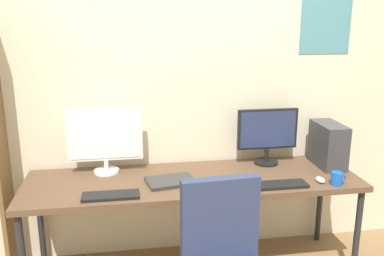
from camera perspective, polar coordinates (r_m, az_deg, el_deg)
wall_back at (r=3.23m, az=-1.02°, el=5.31°), size 4.72×0.11×2.60m
desk at (r=3.00m, az=0.15°, el=-7.63°), size 2.32×0.68×0.74m
monitor_left at (r=3.07m, az=-11.63°, el=-1.32°), size 0.53×0.18×0.47m
monitor_right at (r=3.24m, az=10.08°, el=-0.71°), size 0.46×0.18×0.43m
pc_tower at (r=3.33m, az=17.81°, el=-2.15°), size 0.17×0.34×0.33m
keyboard_left at (r=2.73m, az=-10.86°, el=-8.91°), size 0.36×0.13×0.02m
keyboard_right at (r=2.91m, az=11.95°, el=-7.45°), size 0.34×0.13×0.02m
computer_mouse at (r=3.04m, az=16.85°, el=-6.66°), size 0.06×0.10×0.03m
laptop_closed at (r=2.90m, az=-2.88°, el=-7.14°), size 0.35×0.27×0.02m
coffee_mug at (r=3.01m, az=18.88°, el=-6.44°), size 0.11×0.08×0.09m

